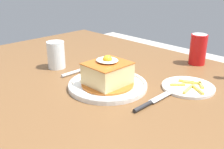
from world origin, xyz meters
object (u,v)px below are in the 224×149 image
at_px(main_plate, 108,85).
at_px(side_plate_fries, 188,87).
at_px(fork, 75,72).
at_px(knife, 148,104).
at_px(soda_can, 198,49).
at_px(drinking_glass, 56,57).

distance_m(main_plate, side_plate_fries, 0.26).
relative_size(fork, side_plate_fries, 0.83).
xyz_separation_m(main_plate, knife, (0.17, -0.01, -0.00)).
bearing_deg(soda_can, main_plate, -101.37).
distance_m(main_plate, knife, 0.17).
relative_size(main_plate, side_plate_fries, 1.53).
relative_size(main_plate, fork, 1.84).
bearing_deg(main_plate, knife, -1.74).
relative_size(main_plate, knife, 1.57).
height_order(soda_can, side_plate_fries, soda_can).
height_order(knife, drinking_glass, drinking_glass).
xyz_separation_m(soda_can, drinking_glass, (-0.36, -0.44, -0.02)).
bearing_deg(soda_can, knife, -78.51).
relative_size(main_plate, drinking_glass, 2.47).
xyz_separation_m(knife, side_plate_fries, (0.02, 0.19, -0.00)).
relative_size(knife, side_plate_fries, 0.97).
xyz_separation_m(fork, side_plate_fries, (0.37, 0.18, -0.00)).
bearing_deg(drinking_glass, knife, 0.81).
bearing_deg(side_plate_fries, drinking_glass, -157.56).
bearing_deg(side_plate_fries, knife, -95.49).
height_order(fork, knife, same).
height_order(knife, soda_can, soda_can).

